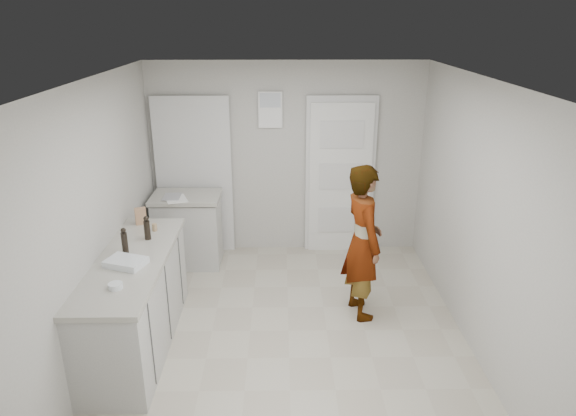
{
  "coord_description": "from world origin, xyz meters",
  "views": [
    {
      "loc": [
        -0.06,
        -4.44,
        3.01
      ],
      "look_at": [
        -0.0,
        0.4,
        1.18
      ],
      "focal_mm": 32.0,
      "sensor_mm": 36.0,
      "label": 1
    }
  ],
  "objects_px": {
    "person": "(363,242)",
    "egg_bowl": "(115,286)",
    "oil_cruet_b": "(125,241)",
    "spice_jar": "(155,227)",
    "baking_dish": "(126,262)",
    "cake_mix_box": "(141,216)",
    "oil_cruet_a": "(147,228)"
  },
  "relations": [
    {
      "from": "person",
      "to": "egg_bowl",
      "type": "height_order",
      "value": "person"
    },
    {
      "from": "oil_cruet_b",
      "to": "egg_bowl",
      "type": "height_order",
      "value": "oil_cruet_b"
    },
    {
      "from": "spice_jar",
      "to": "egg_bowl",
      "type": "height_order",
      "value": "spice_jar"
    },
    {
      "from": "person",
      "to": "baking_dish",
      "type": "relative_size",
      "value": 4.19
    },
    {
      "from": "cake_mix_box",
      "to": "baking_dish",
      "type": "distance_m",
      "value": 0.97
    },
    {
      "from": "oil_cruet_a",
      "to": "egg_bowl",
      "type": "bearing_deg",
      "value": -91.54
    },
    {
      "from": "person",
      "to": "cake_mix_box",
      "type": "bearing_deg",
      "value": 69.87
    },
    {
      "from": "spice_jar",
      "to": "egg_bowl",
      "type": "distance_m",
      "value": 1.19
    },
    {
      "from": "egg_bowl",
      "to": "baking_dish",
      "type": "bearing_deg",
      "value": 94.45
    },
    {
      "from": "person",
      "to": "cake_mix_box",
      "type": "relative_size",
      "value": 9.0
    },
    {
      "from": "person",
      "to": "egg_bowl",
      "type": "xyz_separation_m",
      "value": [
        -2.18,
        -1.1,
        0.12
      ]
    },
    {
      "from": "spice_jar",
      "to": "person",
      "type": "bearing_deg",
      "value": -2.42
    },
    {
      "from": "spice_jar",
      "to": "oil_cruet_a",
      "type": "height_order",
      "value": "oil_cruet_a"
    },
    {
      "from": "person",
      "to": "cake_mix_box",
      "type": "xyz_separation_m",
      "value": [
        -2.32,
        0.27,
        0.19
      ]
    },
    {
      "from": "person",
      "to": "cake_mix_box",
      "type": "distance_m",
      "value": 2.35
    },
    {
      "from": "cake_mix_box",
      "to": "oil_cruet_a",
      "type": "relative_size",
      "value": 0.75
    },
    {
      "from": "cake_mix_box",
      "to": "egg_bowl",
      "type": "distance_m",
      "value": 1.38
    },
    {
      "from": "oil_cruet_b",
      "to": "baking_dish",
      "type": "height_order",
      "value": "oil_cruet_b"
    },
    {
      "from": "oil_cruet_b",
      "to": "egg_bowl",
      "type": "relative_size",
      "value": 2.22
    },
    {
      "from": "person",
      "to": "spice_jar",
      "type": "distance_m",
      "value": 2.15
    },
    {
      "from": "person",
      "to": "spice_jar",
      "type": "bearing_deg",
      "value": 74.18
    },
    {
      "from": "cake_mix_box",
      "to": "oil_cruet_b",
      "type": "distance_m",
      "value": 0.72
    },
    {
      "from": "person",
      "to": "baking_dish",
      "type": "bearing_deg",
      "value": 93.74
    },
    {
      "from": "egg_bowl",
      "to": "oil_cruet_b",
      "type": "bearing_deg",
      "value": 98.75
    },
    {
      "from": "baking_dish",
      "to": "cake_mix_box",
      "type": "bearing_deg",
      "value": 96.36
    },
    {
      "from": "oil_cruet_a",
      "to": "oil_cruet_b",
      "type": "bearing_deg",
      "value": -111.16
    },
    {
      "from": "oil_cruet_b",
      "to": "baking_dish",
      "type": "bearing_deg",
      "value": -74.06
    },
    {
      "from": "spice_jar",
      "to": "oil_cruet_a",
      "type": "xyz_separation_m",
      "value": [
        -0.02,
        -0.21,
        0.08
      ]
    },
    {
      "from": "oil_cruet_a",
      "to": "cake_mix_box",
      "type": "bearing_deg",
      "value": 112.85
    },
    {
      "from": "baking_dish",
      "to": "egg_bowl",
      "type": "height_order",
      "value": "baking_dish"
    },
    {
      "from": "egg_bowl",
      "to": "cake_mix_box",
      "type": "bearing_deg",
      "value": 95.79
    },
    {
      "from": "cake_mix_box",
      "to": "baking_dish",
      "type": "xyz_separation_m",
      "value": [
        0.11,
        -0.96,
        -0.06
      ]
    }
  ]
}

